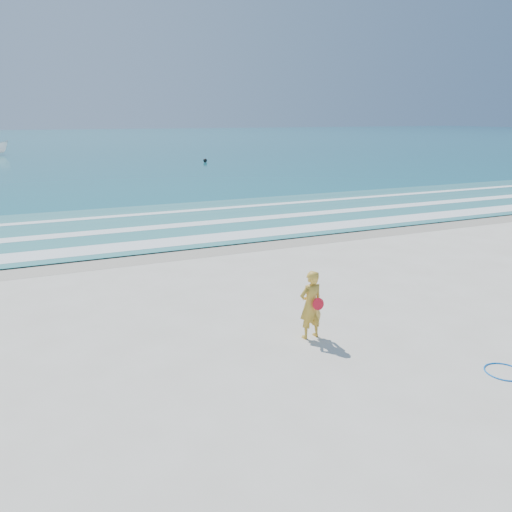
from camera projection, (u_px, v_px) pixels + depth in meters
name	position (u px, v px, depth m)	size (l,w,h in m)	color
ground	(315.00, 350.00, 10.55)	(400.00, 400.00, 0.00)	silver
wet_sand	(191.00, 250.00, 18.47)	(400.00, 2.40, 0.00)	#B2A893
ocean	(56.00, 140.00, 102.99)	(400.00, 190.00, 0.04)	#19727F
shallow	(160.00, 223.00, 22.87)	(400.00, 10.00, 0.01)	#59B7AD
foam_near	(182.00, 241.00, 19.61)	(400.00, 1.40, 0.01)	white
foam_mid	(164.00, 227.00, 22.16)	(400.00, 0.90, 0.01)	white
foam_far	(148.00, 214.00, 25.06)	(400.00, 0.60, 0.01)	white
hoop	(504.00, 372.00, 9.63)	(0.73, 0.73, 0.03)	blue
buoy	(205.00, 160.00, 53.24)	(0.42, 0.42, 0.42)	black
woman	(311.00, 305.00, 10.96)	(0.60, 0.43, 1.56)	gold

